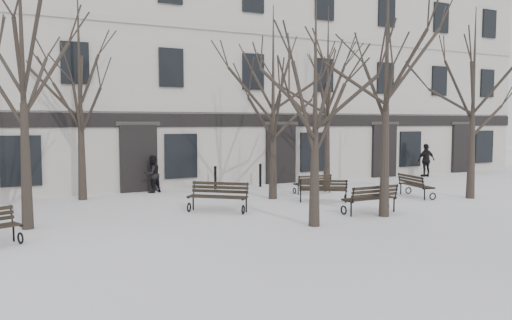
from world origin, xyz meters
TOP-DOWN VIEW (x-y plane):
  - ground at (0.00, 0.00)m, footprint 100.00×100.00m
  - building at (0.00, 12.96)m, footprint 40.40×10.20m
  - tree_0 at (-8.06, 1.79)m, footprint 5.91×5.91m
  - tree_1 at (-0.57, -1.44)m, footprint 4.57×4.57m
  - tree_2 at (2.26, -1.16)m, footprint 5.92×5.92m
  - tree_3 at (7.88, 0.32)m, footprint 5.22×5.22m
  - tree_4 at (-5.98, 6.70)m, footprint 5.85×5.85m
  - tree_5 at (0.79, 3.66)m, footprint 5.25×5.25m
  - tree_6 at (4.70, 5.69)m, footprint 5.78×5.78m
  - bench_1 at (2.18, -0.59)m, footprint 1.93×0.75m
  - bench_2 at (2.07, 2.05)m, footprint 1.83×1.45m
  - bench_3 at (-2.22, 1.94)m, footprint 1.96×1.80m
  - bench_4 at (3.02, 4.24)m, footprint 1.63×0.65m
  - bench_5 at (6.14, 1.54)m, footprint 1.00×1.90m
  - bollard_a at (-0.22, 7.26)m, footprint 0.14×0.14m
  - bollard_b at (2.00, 7.19)m, footprint 0.14×0.14m
  - pedestrian_b at (-3.04, 7.43)m, footprint 0.96×0.88m
  - pedestrian_c at (12.20, 7.00)m, footprint 1.12×0.56m

SIDE VIEW (x-z plane):
  - ground at x=0.00m, z-range 0.00..0.00m
  - pedestrian_b at x=-3.04m, z-range -0.80..0.80m
  - pedestrian_c at x=12.20m, z-range -0.92..0.92m
  - bench_4 at x=3.02m, z-range 0.04..0.85m
  - bench_2 at x=2.07m, z-range 0.04..0.93m
  - bench_5 at x=6.14m, z-range 0.04..0.95m
  - bench_1 at x=2.18m, z-range 0.04..1.00m
  - bench_3 at x=-2.22m, z-range 0.04..1.05m
  - bollard_a at x=-0.22m, z-range 0.04..1.09m
  - bollard_b at x=2.00m, z-range 0.04..1.13m
  - tree_1 at x=-0.57m, z-range 0.81..7.34m
  - tree_3 at x=7.88m, z-range 0.93..8.39m
  - tree_5 at x=0.79m, z-range 0.94..8.44m
  - tree_6 at x=4.70m, z-range 1.03..9.29m
  - tree_4 at x=-5.98m, z-range 1.05..9.40m
  - tree_0 at x=-8.06m, z-range 1.06..9.50m
  - tree_2 at x=2.26m, z-range 1.06..9.51m
  - building at x=0.00m, z-range -0.18..11.22m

